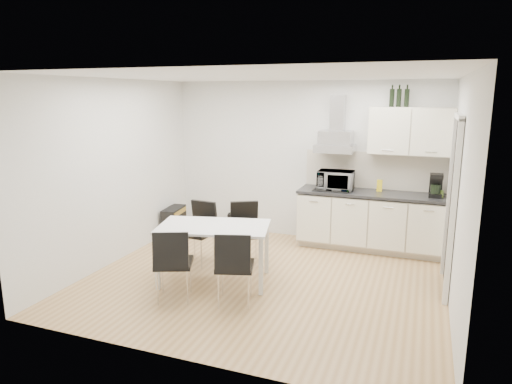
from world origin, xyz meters
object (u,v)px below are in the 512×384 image
(chair_far_left, at_px, (197,234))
(guitar_amp, at_px, (174,221))
(kitchenette, at_px, (374,198))
(chair_near_left, at_px, (174,264))
(chair_far_right, at_px, (246,234))
(floor_speaker, at_px, (233,222))
(chair_near_right, at_px, (235,267))
(dining_table, at_px, (214,232))

(chair_far_left, distance_m, guitar_amp, 1.49)
(kitchenette, xyz_separation_m, chair_near_left, (-1.98, -2.64, -0.39))
(chair_far_right, xyz_separation_m, chair_near_left, (-0.36, -1.36, 0.00))
(chair_near_left, distance_m, floor_speaker, 2.86)
(kitchenette, height_order, guitar_amp, kitchenette)
(chair_far_left, distance_m, chair_far_right, 0.69)
(chair_far_left, bearing_deg, chair_near_right, 140.97)
(guitar_amp, height_order, floor_speaker, guitar_amp)
(dining_table, height_order, chair_near_left, chair_near_left)
(guitar_amp, bearing_deg, chair_far_right, -34.80)
(kitchenette, relative_size, dining_table, 1.64)
(kitchenette, height_order, chair_far_right, kitchenette)
(dining_table, bearing_deg, chair_near_right, -58.11)
(chair_far_right, bearing_deg, kitchenette, -169.55)
(chair_near_left, height_order, floor_speaker, chair_near_left)
(dining_table, height_order, chair_near_right, chair_near_right)
(kitchenette, bearing_deg, floor_speaker, 176.12)
(floor_speaker, bearing_deg, kitchenette, -19.58)
(chair_far_left, xyz_separation_m, floor_speaker, (-0.16, 1.65, -0.29))
(chair_near_right, bearing_deg, dining_table, 118.69)
(kitchenette, bearing_deg, dining_table, -131.67)
(guitar_amp, relative_size, floor_speaker, 1.96)
(chair_far_left, xyz_separation_m, chair_near_left, (0.30, -1.16, 0.00))
(kitchenette, bearing_deg, chair_near_right, -117.18)
(chair_near_left, bearing_deg, chair_far_right, 52.52)
(chair_near_left, relative_size, floor_speaker, 2.89)
(chair_far_left, height_order, chair_near_left, same)
(chair_near_left, distance_m, chair_near_right, 0.73)
(kitchenette, height_order, dining_table, kitchenette)
(dining_table, relative_size, floor_speaker, 5.04)
(chair_near_right, xyz_separation_m, guitar_amp, (-2.02, 2.06, -0.20))
(chair_far_right, xyz_separation_m, chair_near_right, (0.34, -1.20, 0.00))
(chair_near_right, height_order, guitar_amp, chair_near_right)
(chair_far_left, xyz_separation_m, guitar_amp, (-1.02, 1.07, -0.20))
(chair_near_right, bearing_deg, chair_far_left, 118.63)
(floor_speaker, bearing_deg, chair_far_left, -100.20)
(guitar_amp, bearing_deg, chair_far_left, -53.97)
(chair_far_left, bearing_deg, chair_near_left, 110.06)
(chair_far_left, height_order, guitar_amp, chair_far_left)
(chair_near_left, height_order, guitar_amp, chair_near_left)
(kitchenette, bearing_deg, guitar_amp, -172.77)
(chair_far_right, relative_size, floor_speaker, 2.89)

